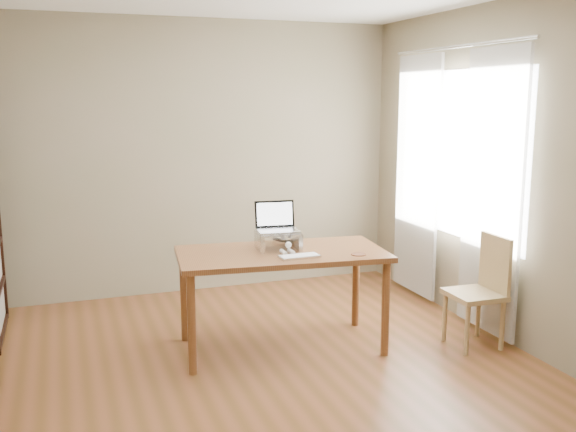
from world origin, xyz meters
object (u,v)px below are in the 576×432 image
(desk, at_px, (282,263))
(keyboard, at_px, (299,256))
(laptop, at_px, (276,223))
(chair, at_px, (482,287))
(cat, at_px, (279,239))

(desk, height_order, keyboard, keyboard)
(desk, xyz_separation_m, laptop, (0.00, 0.13, 0.27))
(keyboard, bearing_deg, desk, 103.04)
(keyboard, xyz_separation_m, chair, (1.40, -0.24, -0.30))
(laptop, relative_size, keyboard, 1.10)
(cat, bearing_deg, desk, -96.96)
(laptop, bearing_deg, chair, -15.98)
(chair, bearing_deg, laptop, 159.34)
(laptop, xyz_separation_m, cat, (0.02, -0.02, -0.12))
(keyboard, distance_m, chair, 1.45)
(keyboard, xyz_separation_m, cat, (-0.04, 0.33, 0.06))
(desk, xyz_separation_m, cat, (0.02, 0.11, 0.15))
(keyboard, height_order, chair, chair)
(desk, bearing_deg, keyboard, -69.58)
(desk, relative_size, cat, 3.29)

